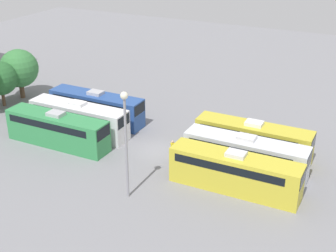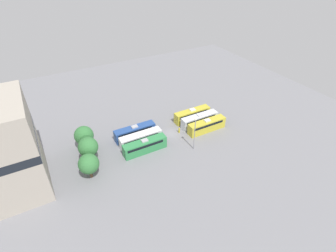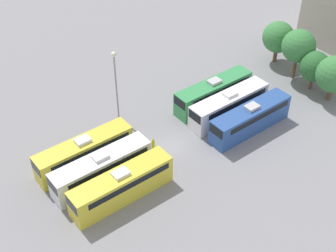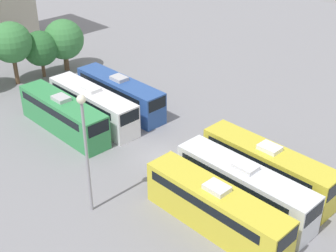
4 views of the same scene
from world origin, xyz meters
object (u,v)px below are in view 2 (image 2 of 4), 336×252
object	(u,v)px
bus_5	(135,132)
tree_3	(84,135)
bus_2	(192,114)
tree_0	(89,164)
worker_person	(179,130)
light_pole	(195,129)
depot_building	(8,148)
bus_0	(207,125)
tree_1	(88,147)
bus_1	(199,120)
bus_4	(141,139)
bus_3	(145,146)
tree_2	(87,144)

from	to	relation	value
bus_5	tree_3	distance (m)	12.78
bus_2	tree_0	bearing A→B (deg)	105.29
worker_person	light_pole	size ratio (longest dim) A/B	0.19
bus_2	depot_building	xyz separation A→B (m)	(-3.68, 45.13, 8.21)
bus_0	tree_1	xyz separation A→B (m)	(2.26, 31.15, 3.10)
bus_1	worker_person	distance (m)	6.94
bus_2	bus_4	distance (m)	17.94
bus_2	tree_1	size ratio (longest dim) A/B	1.54
tree_0	tree_1	bearing A→B (deg)	-15.31
bus_3	bus_4	world-z (taller)	same
depot_building	bus_3	bearing A→B (deg)	-95.78
tree_1	bus_0	bearing A→B (deg)	-94.16
light_pole	tree_0	distance (m)	25.27
tree_2	tree_3	world-z (taller)	tree_3
tree_1	tree_2	world-z (taller)	tree_1
bus_1	tree_0	world-z (taller)	tree_0
tree_1	tree_3	xyz separation A→B (m)	(6.26, -0.41, -1.05)
bus_4	tree_3	world-z (taller)	tree_3
tree_2	tree_3	size ratio (longest dim) A/B	0.88
depot_building	bus_4	bearing A→B (deg)	-89.23
bus_4	tree_0	world-z (taller)	tree_0
light_pole	tree_3	size ratio (longest dim) A/B	1.48
tree_3	bus_5	bearing A→B (deg)	-98.56
bus_5	bus_3	bearing A→B (deg)	178.82
tree_0	bus_0	bearing A→B (deg)	-86.13
bus_1	tree_3	world-z (taller)	tree_3
tree_1	bus_5	bearing A→B (deg)	-71.21
depot_building	bus_0	bearing A→B (deg)	-93.58
bus_0	bus_5	size ratio (longest dim) A/B	1.00
bus_1	depot_building	xyz separation A→B (m)	(-0.40, 45.43, 8.21)
bus_3	tree_3	world-z (taller)	tree_3
bus_1	tree_0	size ratio (longest dim) A/B	1.79
tree_2	tree_1	bearing A→B (deg)	174.52
worker_person	tree_1	bearing A→B (deg)	91.16
light_pole	depot_building	size ratio (longest dim) A/B	0.46
tree_1	depot_building	xyz separation A→B (m)	(0.59, 14.45, 5.11)
bus_0	light_pole	size ratio (longest dim) A/B	1.20
tree_3	tree_2	bearing A→B (deg)	178.01
worker_person	tree_2	xyz separation A→B (m)	(2.71, 23.82, 2.60)
bus_2	tree_1	xyz separation A→B (m)	(-4.26, 30.68, 3.10)
bus_1	worker_person	size ratio (longest dim) A/B	6.18
tree_0	tree_1	size ratio (longest dim) A/B	0.86
depot_building	worker_person	bearing A→B (deg)	-90.15
bus_2	tree_1	bearing A→B (deg)	97.91
tree_1	bus_3	bearing A→B (deg)	-99.66
bus_2	tree_2	size ratio (longest dim) A/B	2.01
depot_building	bus_2	bearing A→B (deg)	-85.34
light_pole	bus_4	bearing A→B (deg)	53.15
bus_3	tree_1	bearing A→B (deg)	80.34
bus_2	tree_0	distance (m)	33.14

